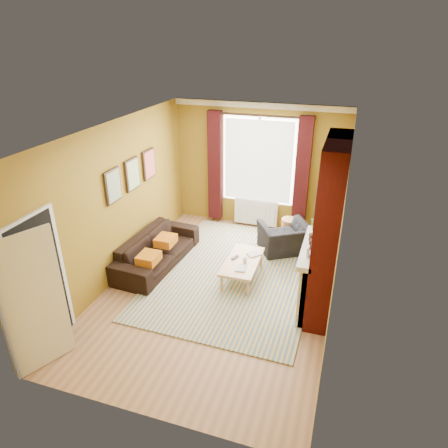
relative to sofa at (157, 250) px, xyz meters
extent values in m
plane|color=#8B613F|center=(1.42, -0.42, -0.31)|extent=(5.50, 5.50, 0.00)
cube|color=olive|center=(1.42, 2.33, 1.09)|extent=(3.80, 0.02, 2.80)
cube|color=olive|center=(1.42, -3.17, 1.09)|extent=(3.80, 0.02, 2.80)
cube|color=olive|center=(3.32, -0.42, 1.09)|extent=(0.02, 5.50, 2.80)
cube|color=olive|center=(-0.48, -0.42, 1.09)|extent=(0.02, 5.50, 2.80)
cube|color=white|center=(1.42, -0.42, 2.49)|extent=(3.80, 5.50, 0.01)
cube|color=#400C09|center=(3.14, -0.42, 1.09)|extent=(0.35, 1.40, 2.80)
cube|color=silver|center=(2.95, -0.42, 0.24)|extent=(0.12, 1.30, 1.10)
cube|color=silver|center=(2.90, -0.42, 0.77)|extent=(0.22, 1.40, 0.08)
cube|color=silver|center=(2.93, -1.00, 0.21)|extent=(0.16, 0.14, 1.04)
cube|color=silver|center=(2.93, 0.16, 0.21)|extent=(0.16, 0.14, 1.04)
cube|color=black|center=(2.98, -0.42, 0.14)|extent=(0.06, 0.80, 0.90)
cube|color=black|center=(2.96, -0.42, -0.28)|extent=(0.20, 1.00, 0.06)
cube|color=silver|center=(2.91, -0.77, 0.89)|extent=(0.03, 0.12, 0.16)
cube|color=black|center=(2.91, -0.52, 0.88)|extent=(0.03, 0.10, 0.14)
cylinder|color=black|center=(2.91, -0.27, 0.87)|extent=(0.10, 0.10, 0.12)
cube|color=black|center=(2.96, -0.42, 1.54)|extent=(0.03, 0.60, 0.75)
cube|color=#9C6534|center=(2.93, -0.42, 1.54)|extent=(0.01, 0.52, 0.66)
cube|color=silver|center=(1.42, 2.29, 2.43)|extent=(3.80, 0.08, 0.12)
cube|color=white|center=(1.42, 2.30, 1.24)|extent=(1.60, 0.04, 1.90)
cube|color=white|center=(1.42, 2.26, 1.24)|extent=(1.50, 0.02, 1.80)
cube|color=silver|center=(1.42, 2.28, 1.24)|extent=(0.06, 0.04, 1.90)
cube|color=#350C0E|center=(0.44, 2.21, 1.04)|extent=(0.30, 0.16, 2.50)
cube|color=#350C0E|center=(2.40, 2.21, 1.04)|extent=(0.30, 0.16, 2.50)
cylinder|color=black|center=(1.42, 2.21, 2.24)|extent=(2.30, 0.05, 0.05)
cube|color=silver|center=(1.42, 2.23, 0.04)|extent=(1.00, 0.10, 0.60)
cube|color=silver|center=(0.97, 2.17, 0.04)|extent=(0.04, 0.03, 0.56)
cube|color=silver|center=(1.08, 2.17, 0.04)|extent=(0.04, 0.03, 0.56)
cube|color=silver|center=(1.19, 2.17, 0.04)|extent=(0.04, 0.03, 0.56)
cube|color=silver|center=(1.30, 2.17, 0.04)|extent=(0.04, 0.03, 0.56)
cube|color=silver|center=(1.41, 2.17, 0.04)|extent=(0.04, 0.03, 0.56)
cube|color=silver|center=(1.52, 2.17, 0.04)|extent=(0.04, 0.03, 0.56)
cube|color=silver|center=(1.63, 2.17, 0.04)|extent=(0.04, 0.03, 0.56)
cube|color=silver|center=(1.74, 2.17, 0.04)|extent=(0.04, 0.03, 0.56)
cube|color=silver|center=(1.85, 2.17, 0.04)|extent=(0.04, 0.03, 0.56)
cube|color=black|center=(-0.45, -0.52, 1.44)|extent=(0.04, 0.44, 0.58)
cube|color=gold|center=(-0.43, -0.52, 1.44)|extent=(0.01, 0.38, 0.52)
cube|color=black|center=(-0.45, 0.13, 1.44)|extent=(0.04, 0.44, 0.58)
cube|color=green|center=(-0.43, 0.13, 1.44)|extent=(0.01, 0.38, 0.52)
cube|color=black|center=(-0.45, 0.78, 1.44)|extent=(0.04, 0.44, 0.58)
cube|color=#CF3361|center=(-0.43, 0.78, 1.44)|extent=(0.01, 0.38, 0.52)
cube|color=silver|center=(-0.46, -2.47, 0.69)|extent=(0.05, 0.94, 2.06)
cube|color=black|center=(-0.44, -2.47, 0.69)|extent=(0.02, 0.80, 1.98)
cube|color=silver|center=(-0.26, -2.83, 0.69)|extent=(0.37, 0.74, 1.98)
imported|color=#437D37|center=(2.91, 0.03, 0.95)|extent=(0.14, 0.10, 0.27)
cube|color=#AB580E|center=(0.15, -0.60, 0.18)|extent=(0.34, 0.40, 0.16)
cube|color=#AB580E|center=(0.15, 0.10, 0.18)|extent=(0.34, 0.40, 0.16)
cube|color=#356692|center=(1.56, 0.12, -0.30)|extent=(2.91, 3.99, 0.02)
imported|color=black|center=(0.00, 0.00, 0.00)|extent=(0.96, 2.15, 0.61)
imported|color=black|center=(2.26, 1.22, 0.00)|extent=(1.24, 1.20, 0.62)
cube|color=tan|center=(1.72, -0.01, 0.06)|extent=(0.60, 1.18, 0.05)
cylinder|color=tan|center=(1.49, -0.53, -0.14)|extent=(0.05, 0.05, 0.34)
cylinder|color=tan|center=(1.96, -0.53, -0.14)|extent=(0.05, 0.05, 0.34)
cylinder|color=tan|center=(1.48, 0.52, -0.14)|extent=(0.05, 0.05, 0.34)
cylinder|color=tan|center=(1.94, 0.52, -0.14)|extent=(0.05, 0.05, 0.34)
cylinder|color=#A07145|center=(2.25, 1.89, -0.09)|extent=(0.36, 0.36, 0.44)
cylinder|color=black|center=(2.97, 1.86, -0.29)|extent=(0.24, 0.24, 0.03)
cylinder|color=black|center=(2.97, 1.86, 0.38)|extent=(0.02, 0.02, 1.32)
cone|color=beige|center=(2.97, 1.86, 1.05)|extent=(0.24, 0.24, 0.16)
imported|color=#999999|center=(1.68, -0.30, 0.09)|extent=(0.19, 0.25, 0.02)
imported|color=#999999|center=(1.80, 0.34, 0.09)|extent=(0.32, 0.32, 0.02)
imported|color=#999999|center=(1.78, -0.07, 0.12)|extent=(0.11, 0.11, 0.08)
cube|color=#262629|center=(1.56, 0.03, 0.09)|extent=(0.11, 0.18, 0.02)
camera|label=1|loc=(3.30, -6.00, 3.80)|focal=32.00mm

